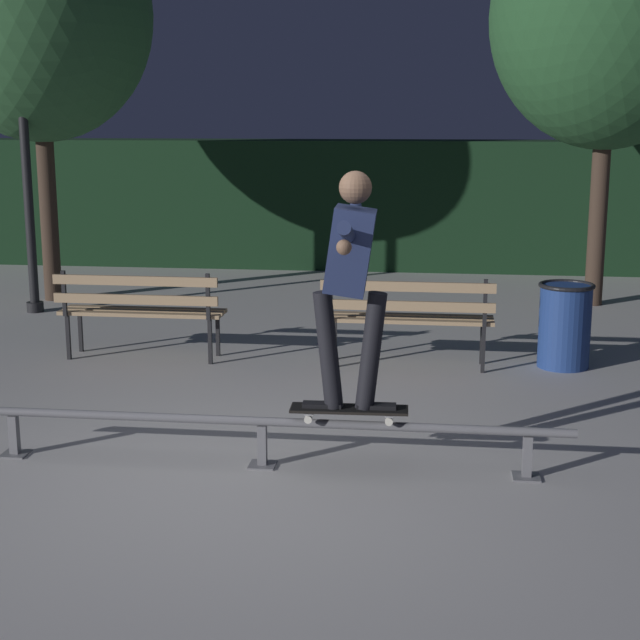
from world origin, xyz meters
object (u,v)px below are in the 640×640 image
(skateboard, at_px, (349,410))
(park_bench_left_center, at_px, (407,312))
(grind_rail, at_px, (262,428))
(skateboarder, at_px, (351,270))
(park_bench_leftmost, at_px, (140,306))
(tree_far_right, at_px, (610,17))
(trash_can, at_px, (565,324))
(lamp_post_left, at_px, (22,102))
(tree_far_left, at_px, (37,15))

(skateboard, bearing_deg, park_bench_left_center, 83.86)
(grind_rail, xyz_separation_m, skateboard, (0.59, 0.00, 0.15))
(skateboarder, xyz_separation_m, park_bench_leftmost, (-2.28, 2.69, -0.82))
(skateboarder, distance_m, tree_far_right, 6.90)
(park_bench_leftmost, relative_size, trash_can, 2.00)
(skateboard, height_order, lamp_post_left, lamp_post_left)
(tree_far_left, bearing_deg, trash_can, -23.32)
(skateboard, height_order, park_bench_leftmost, park_bench_leftmost)
(skateboarder, xyz_separation_m, tree_far_right, (2.50, 6.08, 2.10))
(park_bench_left_center, bearing_deg, grind_rail, -108.06)
(grind_rail, bearing_deg, lamp_post_left, 127.54)
(park_bench_left_center, height_order, trash_can, park_bench_left_center)
(grind_rail, xyz_separation_m, tree_far_right, (3.09, 6.08, 3.19))
(grind_rail, relative_size, tree_far_right, 0.82)
(skateboard, xyz_separation_m, tree_far_right, (2.50, 6.08, 3.04))
(park_bench_leftmost, height_order, park_bench_left_center, same)
(skateboarder, distance_m, park_bench_leftmost, 3.62)
(grind_rail, bearing_deg, tree_far_left, 124.08)
(grind_rail, distance_m, trash_can, 3.75)
(tree_far_left, height_order, trash_can, tree_far_left)
(grind_rail, xyz_separation_m, tree_far_left, (-3.76, 5.56, 3.25))
(tree_far_left, distance_m, lamp_post_left, 1.30)
(park_bench_left_center, relative_size, tree_far_right, 0.32)
(skateboard, bearing_deg, trash_can, 59.05)
(skateboard, distance_m, park_bench_left_center, 2.71)
(tree_far_right, bearing_deg, lamp_post_left, -169.12)
(park_bench_left_center, relative_size, trash_can, 2.00)
(lamp_post_left, bearing_deg, grind_rail, -52.46)
(park_bench_leftmost, xyz_separation_m, trash_can, (4.03, 0.23, -0.12))
(skateboard, relative_size, trash_can, 0.98)
(skateboarder, bearing_deg, skateboard, -177.84)
(lamp_post_left, bearing_deg, skateboard, -48.28)
(skateboard, relative_size, tree_far_left, 0.16)
(skateboard, bearing_deg, park_bench_leftmost, 130.22)
(skateboarder, relative_size, park_bench_left_center, 0.97)
(skateboarder, distance_m, lamp_post_left, 6.50)
(tree_far_right, distance_m, tree_far_left, 6.87)
(tree_far_right, bearing_deg, tree_far_left, -175.66)
(skateboarder, distance_m, trash_can, 3.54)
(park_bench_leftmost, distance_m, park_bench_left_center, 2.57)
(grind_rail, distance_m, park_bench_left_center, 2.85)
(skateboard, distance_m, skateboarder, 0.94)
(skateboard, relative_size, park_bench_left_center, 0.49)
(park_bench_left_center, bearing_deg, lamp_post_left, 155.41)
(park_bench_leftmost, xyz_separation_m, park_bench_left_center, (2.57, 0.00, 0.00))
(tree_far_right, height_order, lamp_post_left, tree_far_right)
(park_bench_left_center, distance_m, tree_far_right, 4.99)
(grind_rail, bearing_deg, park_bench_left_center, 71.94)
(park_bench_leftmost, bearing_deg, skateboarder, -49.74)
(grind_rail, relative_size, trash_can, 5.18)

